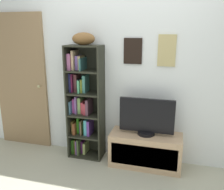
{
  "coord_description": "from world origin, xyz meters",
  "views": [
    {
      "loc": [
        0.68,
        -2.01,
        1.77
      ],
      "look_at": [
        -0.11,
        0.85,
        0.97
      ],
      "focal_mm": 38.64,
      "sensor_mm": 36.0,
      "label": 1
    }
  ],
  "objects_px": {
    "bookshelf": "(83,105)",
    "tv_stand": "(145,150)",
    "television": "(147,117)",
    "door": "(21,82)",
    "football": "(84,39)"
  },
  "relations": [
    {
      "from": "door",
      "to": "television",
      "type": "bearing_deg",
      "value": -4.92
    },
    {
      "from": "bookshelf",
      "to": "tv_stand",
      "type": "bearing_deg",
      "value": -5.07
    },
    {
      "from": "bookshelf",
      "to": "door",
      "type": "xyz_separation_m",
      "value": [
        -1.04,
        0.09,
        0.25
      ]
    },
    {
      "from": "bookshelf",
      "to": "television",
      "type": "xyz_separation_m",
      "value": [
        0.9,
        -0.08,
        -0.07
      ]
    },
    {
      "from": "bookshelf",
      "to": "football",
      "type": "xyz_separation_m",
      "value": [
        0.05,
        -0.03,
        0.9
      ]
    },
    {
      "from": "football",
      "to": "tv_stand",
      "type": "bearing_deg",
      "value": -3.19
    },
    {
      "from": "bookshelf",
      "to": "television",
      "type": "distance_m",
      "value": 0.91
    },
    {
      "from": "tv_stand",
      "to": "door",
      "type": "xyz_separation_m",
      "value": [
        -1.94,
        0.17,
        0.78
      ]
    },
    {
      "from": "tv_stand",
      "to": "door",
      "type": "distance_m",
      "value": 2.1
    },
    {
      "from": "television",
      "to": "door",
      "type": "bearing_deg",
      "value": 175.08
    },
    {
      "from": "football",
      "to": "television",
      "type": "relative_size",
      "value": 0.42
    },
    {
      "from": "television",
      "to": "door",
      "type": "xyz_separation_m",
      "value": [
        -1.94,
        0.17,
        0.32
      ]
    },
    {
      "from": "tv_stand",
      "to": "bookshelf",
      "type": "bearing_deg",
      "value": 174.93
    },
    {
      "from": "football",
      "to": "door",
      "type": "distance_m",
      "value": 1.27
    },
    {
      "from": "football",
      "to": "television",
      "type": "bearing_deg",
      "value": -3.12
    }
  ]
}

